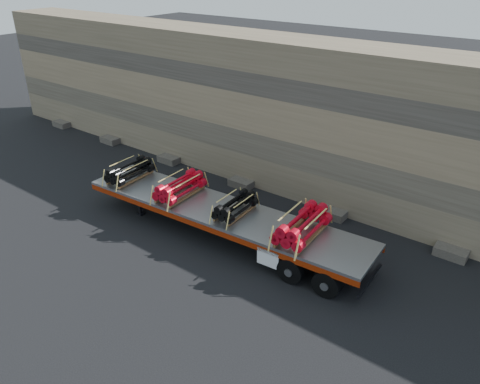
{
  "coord_description": "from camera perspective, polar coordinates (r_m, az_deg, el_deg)",
  "views": [
    {
      "loc": [
        9.5,
        -11.95,
        10.3
      ],
      "look_at": [
        -0.84,
        1.74,
        1.55
      ],
      "focal_mm": 35.0,
      "sensor_mm": 36.0,
      "label": 1
    }
  ],
  "objects": [
    {
      "name": "ground",
      "position": [
        18.42,
        -1.19,
        -7.0
      ],
      "size": [
        120.0,
        120.0,
        0.0
      ],
      "primitive_type": "plane",
      "color": "black",
      "rests_on": "ground"
    },
    {
      "name": "rock_wall",
      "position": [
        21.84,
        9.43,
        8.5
      ],
      "size": [
        44.0,
        3.0,
        7.0
      ],
      "primitive_type": "cube",
      "color": "#7A6B54",
      "rests_on": "ground"
    },
    {
      "name": "trailer",
      "position": [
        18.91,
        -2.3,
        -3.78
      ],
      "size": [
        12.64,
        3.08,
        1.25
      ],
      "primitive_type": null,
      "rotation": [
        0.0,
        0.0,
        0.05
      ],
      "color": "#9A9CA1",
      "rests_on": "ground"
    },
    {
      "name": "bundle_front",
      "position": [
        21.51,
        -13.29,
        2.47
      ],
      "size": [
        1.17,
        2.17,
        0.75
      ],
      "primitive_type": null,
      "rotation": [
        0.0,
        0.0,
        0.05
      ],
      "color": "black",
      "rests_on": "trailer"
    },
    {
      "name": "bundle_midfront",
      "position": [
        19.6,
        -7.33,
        0.58
      ],
      "size": [
        1.24,
        2.29,
        0.79
      ],
      "primitive_type": null,
      "rotation": [
        0.0,
        0.0,
        0.05
      ],
      "color": "red",
      "rests_on": "trailer"
    },
    {
      "name": "bundle_midrear",
      "position": [
        18.09,
        -0.59,
        -1.78
      ],
      "size": [
        1.05,
        1.95,
        0.67
      ],
      "primitive_type": null,
      "rotation": [
        0.0,
        0.0,
        0.05
      ],
      "color": "black",
      "rests_on": "trailer"
    },
    {
      "name": "bundle_rear",
      "position": [
        16.78,
        7.59,
        -4.13
      ],
      "size": [
        1.36,
        2.53,
        0.87
      ],
      "primitive_type": null,
      "rotation": [
        0.0,
        0.0,
        0.05
      ],
      "color": "red",
      "rests_on": "trailer"
    }
  ]
}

